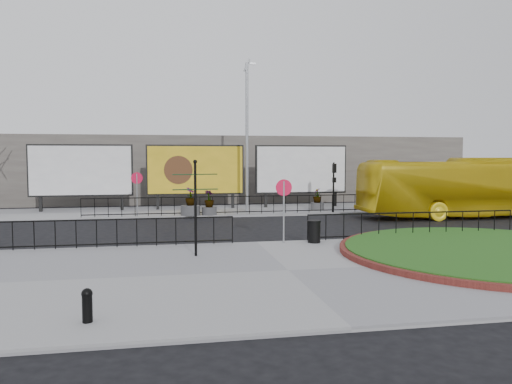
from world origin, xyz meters
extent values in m
plane|color=black|center=(0.00, 0.00, 0.00)|extent=(90.00, 90.00, 0.00)
cube|color=gray|center=(0.00, -5.00, 0.06)|extent=(30.00, 10.00, 0.12)
cube|color=gray|center=(0.00, 12.00, 0.06)|extent=(44.00, 6.00, 0.12)
cylinder|color=maroon|center=(7.50, -4.00, 0.21)|extent=(10.40, 10.40, 0.18)
cylinder|color=#274E14|center=(7.50, -4.00, 0.23)|extent=(10.00, 10.00, 0.22)
cylinder|color=gray|center=(-5.00, 9.40, 1.32)|extent=(0.07, 0.07, 2.40)
cylinder|color=red|center=(-5.00, 9.40, 2.27)|extent=(0.64, 0.03, 0.64)
cylinder|color=white|center=(-5.00, 9.42, 2.27)|extent=(0.50, 0.03, 0.50)
cylinder|color=gray|center=(1.00, -0.40, 1.32)|extent=(0.07, 0.07, 2.40)
cylinder|color=red|center=(1.00, -0.40, 2.27)|extent=(0.64, 0.03, 0.64)
cylinder|color=white|center=(1.00, -0.38, 2.27)|extent=(0.50, 0.03, 0.50)
cube|color=black|center=(-10.90, 13.00, 0.62)|extent=(0.18, 0.18, 1.00)
cube|color=black|center=(-6.10, 13.00, 0.62)|extent=(0.18, 0.18, 1.00)
cube|color=black|center=(-8.50, 13.00, 2.62)|extent=(6.20, 0.25, 3.20)
cube|color=white|center=(-8.50, 12.84, 2.62)|extent=(6.00, 0.06, 3.00)
cube|color=black|center=(-3.90, 13.00, 0.62)|extent=(0.18, 0.18, 1.00)
cube|color=black|center=(0.90, 13.00, 0.62)|extent=(0.18, 0.18, 1.00)
cube|color=black|center=(-1.50, 13.00, 2.62)|extent=(6.20, 0.25, 3.20)
cube|color=yellow|center=(-1.50, 12.84, 2.62)|extent=(6.00, 0.06, 3.00)
cube|color=black|center=(3.10, 13.00, 0.62)|extent=(0.18, 0.18, 1.00)
cube|color=black|center=(7.90, 13.00, 0.62)|extent=(0.18, 0.18, 1.00)
cube|color=black|center=(5.50, 13.00, 2.62)|extent=(6.20, 0.25, 3.20)
cube|color=white|center=(5.50, 12.84, 2.62)|extent=(6.00, 0.06, 3.00)
cylinder|color=gray|center=(1.50, 11.00, 4.62)|extent=(0.18, 0.18, 9.00)
cylinder|color=gray|center=(1.50, 11.00, 8.97)|extent=(0.43, 0.10, 0.77)
cube|color=gray|center=(1.85, 11.00, 9.07)|extent=(0.35, 0.15, 0.12)
cylinder|color=black|center=(6.50, 9.40, 1.62)|extent=(0.10, 0.10, 3.00)
cube|color=black|center=(6.50, 9.28, 2.77)|extent=(0.22, 0.18, 0.55)
cube|color=black|center=(6.50, 9.28, 2.07)|extent=(0.20, 0.16, 0.30)
cylinder|color=black|center=(9.50, 9.40, 1.62)|extent=(0.10, 0.10, 3.00)
cube|color=black|center=(9.50, 9.28, 2.77)|extent=(0.22, 0.18, 0.55)
cube|color=black|center=(9.50, 9.28, 2.07)|extent=(0.20, 0.16, 0.30)
cube|color=slate|center=(0.00, 22.00, 2.50)|extent=(40.00, 10.00, 5.00)
cylinder|color=black|center=(-2.54, -2.36, 1.68)|extent=(0.09, 0.09, 3.13)
sphere|color=black|center=(-2.54, -2.36, 3.30)|extent=(0.14, 0.14, 0.14)
cube|color=black|center=(-2.93, -2.38, 2.87)|extent=(0.74, 0.18, 0.03)
cube|color=black|center=(-2.15, -2.28, 2.87)|extent=(0.75, 0.28, 0.03)
cube|color=black|center=(-2.92, -2.42, 2.37)|extent=(0.75, 0.25, 0.03)
cube|color=black|center=(-2.15, -2.33, 2.37)|extent=(0.74, 0.18, 0.03)
cylinder|color=black|center=(-5.15, -8.74, 0.40)|extent=(0.21, 0.21, 0.57)
sphere|color=black|center=(-5.15, -8.74, 0.71)|extent=(0.23, 0.23, 0.23)
cylinder|color=black|center=(2.17, -0.60, 0.53)|extent=(0.49, 0.49, 0.82)
cylinder|color=black|center=(2.17, -0.60, 0.96)|extent=(0.53, 0.53, 0.05)
imported|color=gold|center=(13.32, 6.44, 1.70)|extent=(12.28, 3.16, 3.40)
cylinder|color=#4C4C4F|center=(-2.05, 9.40, 0.40)|extent=(1.09, 1.09, 0.57)
imported|color=#274E14|center=(-2.05, 9.40, 1.20)|extent=(0.79, 0.79, 1.03)
cylinder|color=#4C4C4F|center=(-0.97, 9.40, 0.34)|extent=(0.86, 0.86, 0.45)
imported|color=#274E14|center=(-0.97, 9.40, 1.06)|extent=(0.77, 0.77, 0.99)
cylinder|color=#4C4C4F|center=(6.00, 11.00, 0.34)|extent=(0.85, 0.85, 0.44)
imported|color=#274E14|center=(6.00, 11.00, 1.02)|extent=(0.58, 0.58, 0.92)
camera|label=1|loc=(-3.64, -19.08, 3.47)|focal=35.00mm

